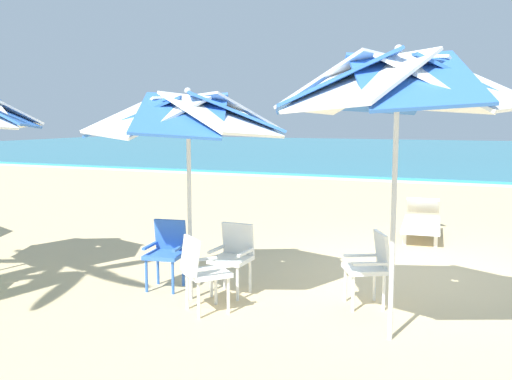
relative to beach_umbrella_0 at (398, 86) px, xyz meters
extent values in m
plane|color=#D3B784|center=(-0.07, 2.65, -2.45)|extent=(80.00, 80.00, 0.00)
cube|color=teal|center=(-0.07, 32.47, -2.40)|extent=(80.00, 36.00, 0.10)
cube|color=white|center=(-0.07, 14.17, -2.45)|extent=(80.00, 0.70, 0.01)
cylinder|color=silver|center=(0.00, 0.00, -1.30)|extent=(0.05, 0.05, 2.31)
cube|color=blue|center=(0.54, 0.22, 0.03)|extent=(1.33, 1.29, 0.58)
cube|color=white|center=(0.22, 0.54, 0.03)|extent=(1.27, 1.38, 0.58)
cube|color=blue|center=(-0.22, 0.54, 0.03)|extent=(1.29, 1.33, 0.58)
cube|color=white|center=(-0.54, 0.22, 0.03)|extent=(1.38, 1.27, 0.58)
cube|color=blue|center=(-0.54, -0.22, 0.03)|extent=(1.33, 1.29, 0.58)
cube|color=white|center=(-0.22, -0.54, 0.03)|extent=(1.27, 1.38, 0.58)
cube|color=blue|center=(0.22, -0.54, 0.03)|extent=(1.29, 1.33, 0.58)
cube|color=white|center=(0.54, -0.22, 0.03)|extent=(1.38, 1.27, 0.58)
sphere|color=silver|center=(0.00, 0.00, 0.34)|extent=(0.08, 0.08, 0.08)
cube|color=white|center=(-0.44, 0.89, -2.01)|extent=(0.60, 0.60, 0.05)
cube|color=white|center=(-0.27, 0.98, -1.79)|extent=(0.28, 0.41, 0.40)
cube|color=white|center=(-0.35, 0.71, -1.90)|extent=(0.37, 0.22, 0.03)
cube|color=white|center=(-0.54, 1.07, -1.90)|extent=(0.37, 0.22, 0.03)
cylinder|color=white|center=(-0.52, 0.65, -2.24)|extent=(0.04, 0.04, 0.41)
cylinder|color=white|center=(-0.68, 0.96, -2.24)|extent=(0.04, 0.04, 0.41)
cylinder|color=white|center=(-0.21, 0.82, -2.24)|extent=(0.04, 0.04, 0.41)
cylinder|color=white|center=(-0.37, 1.13, -2.24)|extent=(0.04, 0.04, 0.41)
cylinder|color=silver|center=(-2.41, 0.34, -1.42)|extent=(0.05, 0.05, 2.07)
cube|color=blue|center=(-1.89, 0.56, -0.26)|extent=(1.36, 1.25, 0.51)
cube|color=white|center=(-2.19, 0.86, -0.26)|extent=(1.26, 1.32, 0.51)
cube|color=blue|center=(-2.63, 0.86, -0.26)|extent=(1.25, 1.36, 0.51)
cube|color=white|center=(-2.94, 0.56, -0.26)|extent=(1.32, 1.26, 0.51)
cube|color=blue|center=(-2.94, 0.12, -0.26)|extent=(1.36, 1.25, 0.51)
cube|color=white|center=(-2.63, -0.19, -0.26)|extent=(1.26, 1.32, 0.51)
cube|color=blue|center=(-2.19, -0.19, -0.26)|extent=(1.25, 1.36, 0.51)
cube|color=white|center=(-1.89, 0.12, -0.26)|extent=(1.32, 1.26, 0.51)
sphere|color=silver|center=(-2.41, 0.34, 0.01)|extent=(0.08, 0.08, 0.08)
cube|color=blue|center=(-2.91, 0.56, -2.01)|extent=(0.50, 0.50, 0.05)
cube|color=blue|center=(-2.94, 0.76, -1.79)|extent=(0.43, 0.16, 0.40)
cube|color=blue|center=(-2.71, 0.59, -1.90)|extent=(0.10, 0.40, 0.03)
cube|color=blue|center=(-3.11, 0.53, -1.90)|extent=(0.10, 0.40, 0.03)
cylinder|color=blue|center=(-2.71, 0.42, -2.24)|extent=(0.04, 0.04, 0.41)
cylinder|color=blue|center=(-3.06, 0.36, -2.24)|extent=(0.04, 0.04, 0.41)
cylinder|color=blue|center=(-2.76, 0.76, -2.24)|extent=(0.04, 0.04, 0.41)
cylinder|color=blue|center=(-3.11, 0.71, -2.24)|extent=(0.04, 0.04, 0.41)
cube|color=white|center=(-2.04, 0.68, -2.01)|extent=(0.45, 0.45, 0.05)
cube|color=white|center=(-2.04, 0.88, -1.79)|extent=(0.42, 0.11, 0.40)
cube|color=white|center=(-1.84, 0.67, -1.90)|extent=(0.05, 0.40, 0.03)
cube|color=white|center=(-2.24, 0.69, -1.90)|extent=(0.05, 0.40, 0.03)
cylinder|color=white|center=(-1.87, 0.50, -2.24)|extent=(0.04, 0.04, 0.41)
cylinder|color=white|center=(-2.22, 0.51, -2.24)|extent=(0.04, 0.04, 0.41)
cylinder|color=white|center=(-1.86, 0.85, -2.24)|extent=(0.04, 0.04, 0.41)
cylinder|color=white|center=(-2.21, 0.86, -2.24)|extent=(0.04, 0.04, 0.41)
cube|color=white|center=(-2.03, 0.03, -2.01)|extent=(0.62, 0.62, 0.05)
cube|color=white|center=(-2.15, -0.12, -1.79)|extent=(0.38, 0.34, 0.40)
cube|color=white|center=(-2.18, 0.16, -1.90)|extent=(0.28, 0.33, 0.03)
cube|color=white|center=(-1.87, -0.09, -1.90)|extent=(0.28, 0.33, 0.03)
cylinder|color=white|center=(-2.05, 0.28, -2.24)|extent=(0.04, 0.04, 0.41)
cylinder|color=white|center=(-1.78, 0.06, -2.24)|extent=(0.04, 0.04, 0.41)
cylinder|color=white|center=(-2.27, 0.01, -2.24)|extent=(0.04, 0.04, 0.41)
cylinder|color=white|center=(-2.00, -0.21, -2.24)|extent=(0.04, 0.04, 0.41)
cube|color=white|center=(-0.27, 4.97, -2.20)|extent=(0.79, 1.75, 0.06)
cube|color=white|center=(-0.36, 6.02, -2.01)|extent=(0.65, 0.53, 0.36)
cube|color=white|center=(0.04, 4.36, -2.34)|extent=(0.06, 0.06, 0.22)
cube|color=white|center=(-0.47, 4.31, -2.34)|extent=(0.06, 0.06, 0.22)
cube|color=white|center=(-0.07, 5.63, -2.34)|extent=(0.06, 0.06, 0.22)
cube|color=white|center=(-0.58, 5.58, -2.34)|extent=(0.06, 0.06, 0.22)
camera|label=1|loc=(0.83, -5.37, -0.29)|focal=39.42mm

